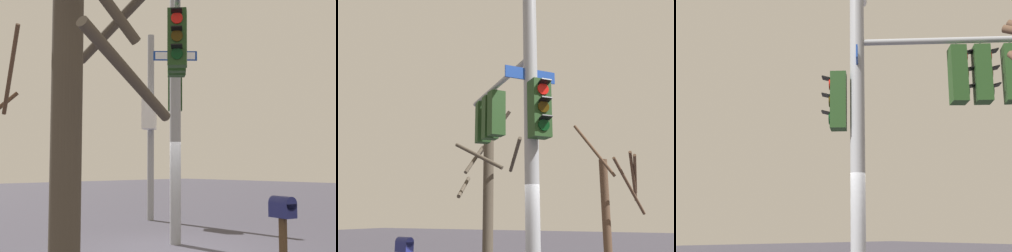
% 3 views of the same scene
% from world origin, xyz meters
% --- Properties ---
extents(main_signal_pole_assembly, '(3.28, 5.20, 8.06)m').
position_xyz_m(main_signal_pole_assembly, '(0.29, 0.01, 4.37)').
color(main_signal_pole_assembly, gray).
rests_on(main_signal_pole_assembly, ground).
extents(mailbox, '(0.48, 0.33, 1.41)m').
position_xyz_m(mailbox, '(3.56, -0.84, 1.11)').
color(mailbox, '#4C3823').
rests_on(mailbox, ground).
extents(bare_tree_behind_pole, '(1.80, 2.06, 4.59)m').
position_xyz_m(bare_tree_behind_pole, '(-0.94, -4.29, 2.07)').
color(bare_tree_behind_pole, '#4F3829').
rests_on(bare_tree_behind_pole, ground).
extents(bare_tree_across_street, '(2.59, 2.56, 5.83)m').
position_xyz_m(bare_tree_across_street, '(3.34, -4.88, 2.65)').
color(bare_tree_across_street, '#463D32').
rests_on(bare_tree_across_street, ground).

